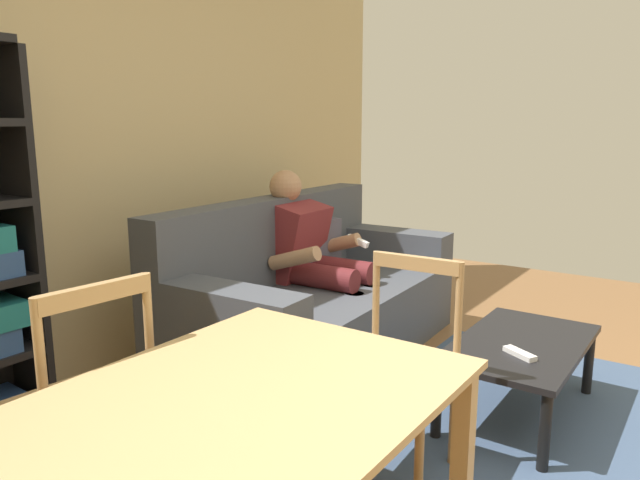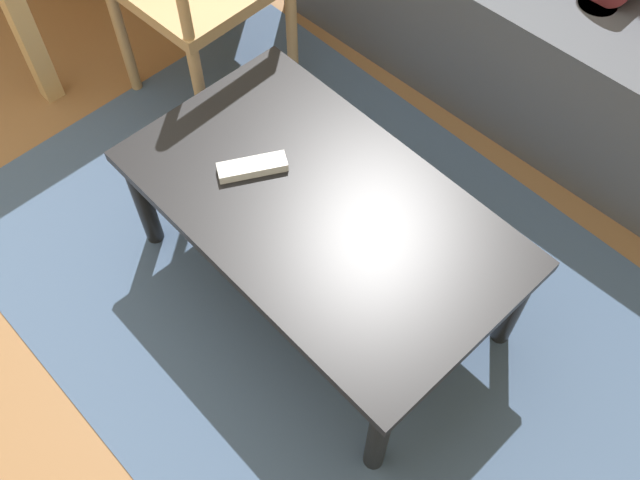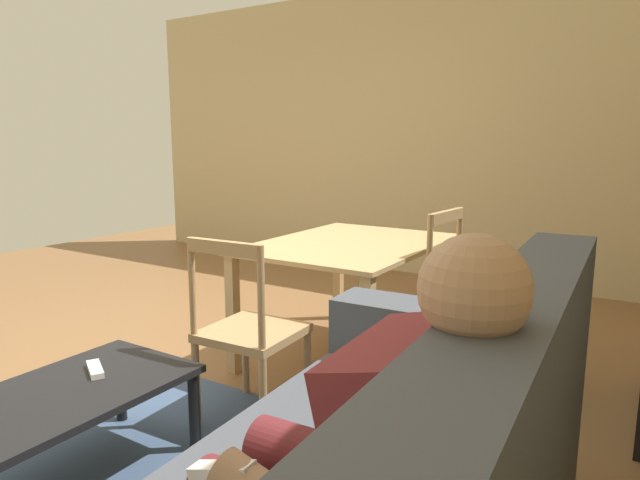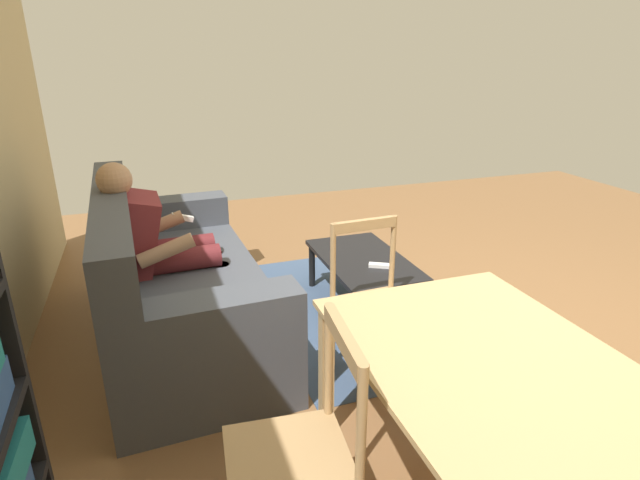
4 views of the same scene
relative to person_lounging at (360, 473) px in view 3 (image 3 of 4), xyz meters
The scene contains 8 objects.
ground_plane 2.39m from the person_lounging, 118.55° to the right, with size 8.23×8.23×0.00m, color brown.
wall_side 4.75m from the person_lounging, 154.34° to the right, with size 0.12×5.91×2.80m, color #C8B586.
person_lounging is the anchor object (origin of this frame).
coffee_table 1.40m from the person_lounging, 96.61° to the right, with size 0.98×0.57×0.38m.
tv_remote 1.47m from the person_lounging, 103.83° to the right, with size 0.05×0.17×0.02m, color white.
dining_table 2.21m from the person_lounging, 150.32° to the right, with size 1.29×0.96×0.72m.
dining_chair_near_wall 1.95m from the person_lounging, 169.82° to the right, with size 0.46×0.46×0.95m.
dining_chair_facing_couch 1.45m from the person_lounging, 130.81° to the right, with size 0.44×0.44×0.90m.
Camera 3 is at (2.08, 2.54, 1.32)m, focal length 31.15 mm.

